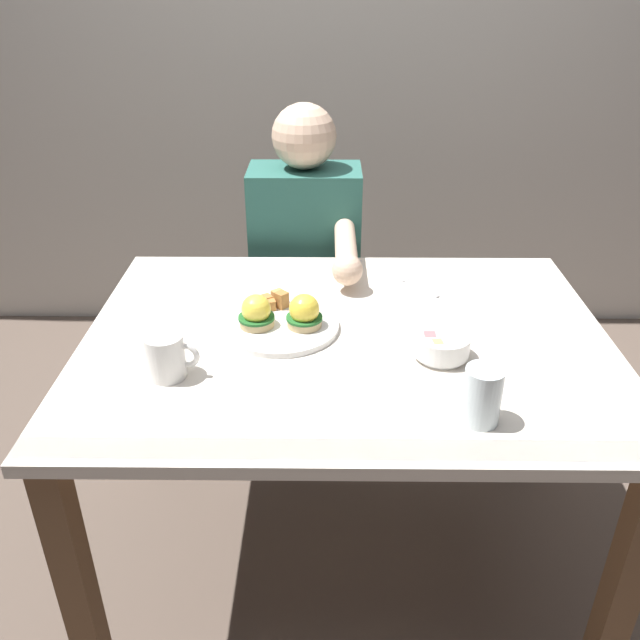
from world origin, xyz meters
name	(u,v)px	position (x,y,z in m)	size (l,w,h in m)	color
ground_plane	(341,561)	(0.00, 0.00, 0.00)	(6.00, 6.00, 0.00)	brown
back_wall	(339,17)	(0.00, 1.50, 1.30)	(4.80, 0.10, 2.60)	beige
dining_table	(346,374)	(0.00, 0.00, 0.63)	(1.20, 0.90, 0.74)	silver
eggs_benedict_plate	(281,319)	(-0.15, 0.03, 0.77)	(0.27, 0.27, 0.09)	white
fruit_bowl	(441,346)	(0.20, -0.09, 0.77)	(0.12, 0.12, 0.06)	white
coffee_mug	(166,355)	(-0.37, -0.17, 0.79)	(0.11, 0.08, 0.09)	white
fork	(414,285)	(0.19, 0.27, 0.74)	(0.11, 0.13, 0.00)	silver
water_glass_near	(482,398)	(0.24, -0.32, 0.79)	(0.07, 0.07, 0.11)	silver
diner_person	(306,265)	(-0.11, 0.60, 0.65)	(0.34, 0.54, 1.14)	#33333D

